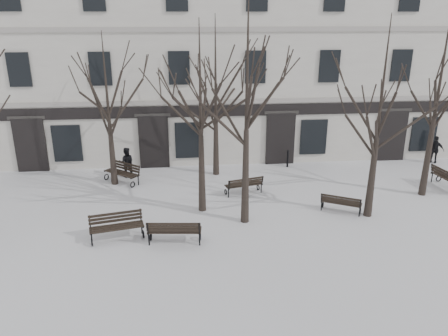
{
  "coord_description": "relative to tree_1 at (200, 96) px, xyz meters",
  "views": [
    {
      "loc": [
        -1.87,
        -15.19,
        8.03
      ],
      "look_at": [
        -0.13,
        3.0,
        1.57
      ],
      "focal_mm": 35.0,
      "sensor_mm": 36.0,
      "label": 1
    }
  ],
  "objects": [
    {
      "name": "pedestrian_b",
      "position": [
        -3.7,
        4.49,
        -4.95
      ],
      "size": [
        0.79,
        0.62,
        1.58
      ],
      "primitive_type": "imported",
      "rotation": [
        0.0,
        0.0,
        3.17
      ],
      "color": "black",
      "rests_on": "ground"
    },
    {
      "name": "bench_3",
      "position": [
        -3.83,
        3.73,
        -4.41
      ],
      "size": [
        1.95,
        1.78,
        0.99
      ],
      "rotation": [
        0.0,
        0.0,
        -0.69
      ],
      "color": "black",
      "rests_on": "ground"
    },
    {
      "name": "bollard_b",
      "position": [
        4.98,
        5.22,
        -4.43
      ],
      "size": [
        0.12,
        0.12,
        0.97
      ],
      "color": "black",
      "rests_on": "ground"
    },
    {
      "name": "tree_5",
      "position": [
        0.95,
        4.43,
        0.1
      ],
      "size": [
        5.66,
        5.66,
        8.08
      ],
      "color": "black",
      "rests_on": "ground"
    },
    {
      "name": "bench_2",
      "position": [
        5.87,
        -0.82,
        -4.49
      ],
      "size": [
        1.74,
        1.32,
        0.84
      ],
      "rotation": [
        0.0,
        0.0,
        2.64
      ],
      "color": "black",
      "rests_on": "ground"
    },
    {
      "name": "bench_1",
      "position": [
        -1.16,
        -2.84,
        -4.41
      ],
      "size": [
        2.02,
        0.9,
        0.99
      ],
      "rotation": [
        0.0,
        0.0,
        3.04
      ],
      "color": "black",
      "rests_on": "ground"
    },
    {
      "name": "bench_4",
      "position": [
        2.05,
        1.57,
        -4.46
      ],
      "size": [
        1.86,
        1.07,
        0.89
      ],
      "rotation": [
        0.0,
        0.0,
        3.41
      ],
      "color": "black",
      "rests_on": "ground"
    },
    {
      "name": "bench_0",
      "position": [
        -3.33,
        -2.24,
        -4.41
      ],
      "size": [
        2.08,
        1.13,
        1.0
      ],
      "rotation": [
        0.0,
        0.0,
        0.22
      ],
      "color": "black",
      "rests_on": "ground"
    },
    {
      "name": "tree_2",
      "position": [
        1.68,
        -1.27,
        0.8
      ],
      "size": [
        6.44,
        6.44,
        9.2
      ],
      "color": "black",
      "rests_on": "ground"
    },
    {
      "name": "bench_5",
      "position": [
        11.95,
        1.31,
        -4.4
      ],
      "size": [
        0.95,
        2.05,
        1.0
      ],
      "rotation": [
        0.0,
        0.0,
        1.69
      ],
      "color": "black",
      "rests_on": "ground"
    },
    {
      "name": "building",
      "position": [
        1.17,
        10.89,
        0.57
      ],
      "size": [
        40.4,
        10.2,
        11.4
      ],
      "color": "beige",
      "rests_on": "ground"
    },
    {
      "name": "tree_3",
      "position": [
        6.92,
        -1.21,
        0.1
      ],
      "size": [
        5.65,
        5.65,
        8.08
      ],
      "color": "black",
      "rests_on": "ground"
    },
    {
      "name": "bollard_a",
      "position": [
        -3.45,
        4.28,
        -4.41
      ],
      "size": [
        0.13,
        0.13,
        1.01
      ],
      "color": "black",
      "rests_on": "ground"
    },
    {
      "name": "tree_6",
      "position": [
        10.39,
        0.74,
        0.67
      ],
      "size": [
        6.29,
        6.29,
        8.98
      ],
      "color": "black",
      "rests_on": "ground"
    },
    {
      "name": "pedestrian_c",
      "position": [
        13.46,
        5.11,
        -4.95
      ],
      "size": [
        0.96,
        0.86,
        1.56
      ],
      "primitive_type": "imported",
      "rotation": [
        0.0,
        0.0,
        2.49
      ],
      "color": "black",
      "rests_on": "ground"
    },
    {
      "name": "tree_1",
      "position": [
        0.0,
        0.0,
        0.0
      ],
      "size": [
        5.54,
        5.54,
        7.92
      ],
      "color": "black",
      "rests_on": "ground"
    },
    {
      "name": "ground",
      "position": [
        1.17,
        -2.07,
        -4.95
      ],
      "size": [
        100.0,
        100.0,
        0.0
      ],
      "primitive_type": "plane",
      "color": "silver",
      "rests_on": "ground"
    },
    {
      "name": "tree_4",
      "position": [
        -4.22,
        3.52,
        -0.35
      ],
      "size": [
        5.15,
        5.15,
        7.35
      ],
      "color": "black",
      "rests_on": "ground"
    }
  ]
}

